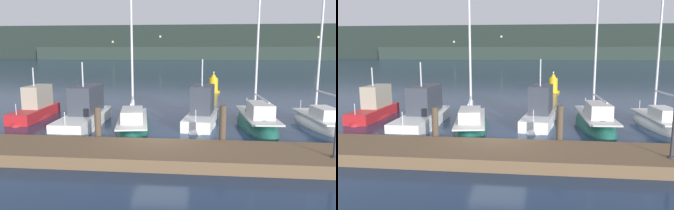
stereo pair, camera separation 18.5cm
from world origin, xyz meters
The scene contains 12 objects.
ground_plane centered at (0.00, 0.00, 0.00)m, with size 400.00×400.00×0.00m, color #192D4C.
dock centered at (0.00, -2.29, 0.23)m, with size 23.57×2.80×0.45m, color brown.
mooring_pile_1 centered at (-2.68, -0.64, 0.84)m, with size 0.28×0.28×1.67m, color #4C3D2D.
mooring_pile_2 centered at (2.68, -0.64, 0.92)m, with size 0.28×0.28×1.85m, color #4C3D2D.
motorboat_berth_1 centered at (-8.31, 4.65, 0.35)m, with size 1.60×5.05×3.59m.
motorboat_berth_2 centered at (-4.53, 2.75, 0.39)m, with size 1.91×6.19×4.07m.
sailboat_berth_3 centered at (-1.85, 2.71, 0.12)m, with size 2.91×6.77×10.01m.
motorboat_berth_4 centered at (1.81, 3.94, 0.42)m, with size 2.29×5.00×4.10m.
sailboat_berth_5 centered at (4.80, 3.75, 0.12)m, with size 2.11×6.57×8.75m.
sailboat_berth_6 centered at (8.20, 4.16, 0.12)m, with size 2.08×5.75×7.82m.
channel_buoy centered at (2.95, 18.03, 0.77)m, with size 1.28×1.28×2.05m.
hillside_backdrop centered at (0.26, 137.25, 6.90)m, with size 240.00×23.00×14.93m.
Camera 1 is at (1.76, -14.11, 4.12)m, focal length 35.00 mm.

